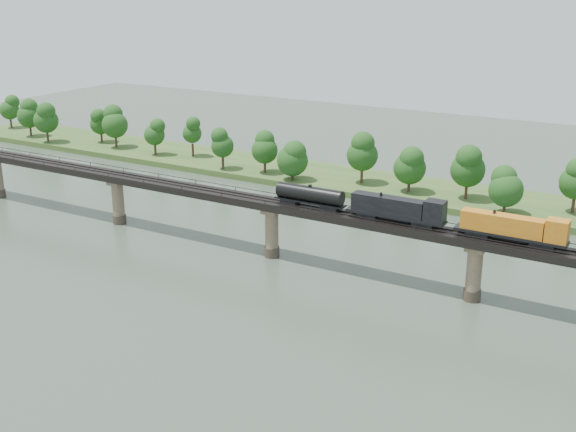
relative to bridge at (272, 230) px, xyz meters
The scene contains 6 objects.
ground 30.49m from the bridge, 90.00° to the right, with size 400.00×400.00×0.00m, color #344335.
far_bank 55.20m from the bridge, 90.00° to the left, with size 300.00×24.00×1.60m, color #355120.
bridge is the anchor object (origin of this frame).
bridge_superstructure 6.33m from the bridge, 90.00° to the left, with size 220.00×4.90×0.75m.
far_treeline 51.30m from the bridge, 99.23° to the left, with size 289.06×17.54×13.60m.
freight_train 39.74m from the bridge, ahead, with size 72.87×2.84×5.02m.
Camera 1 is at (69.65, -82.72, 52.31)m, focal length 45.00 mm.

